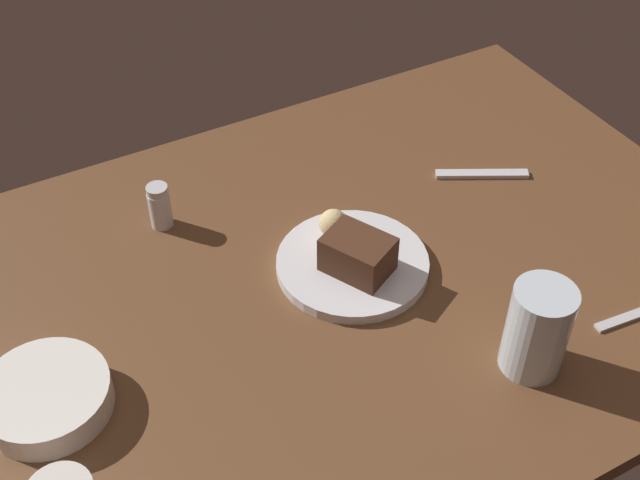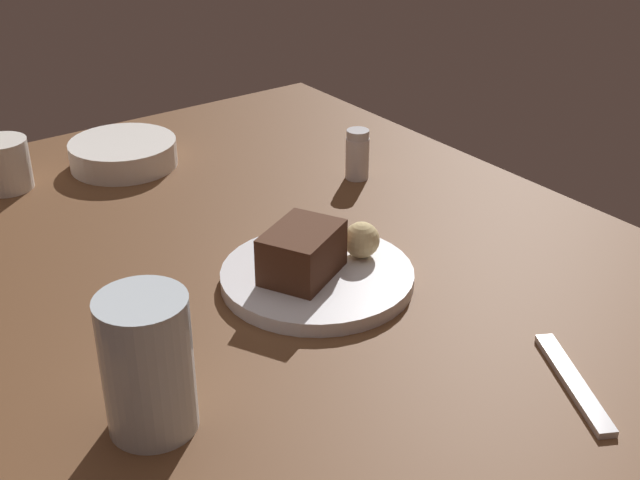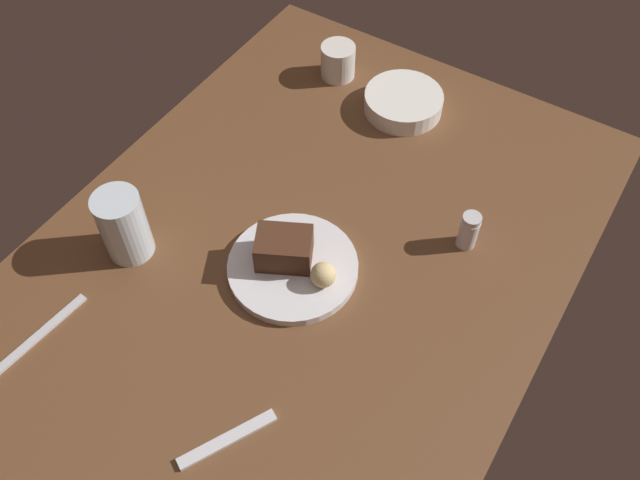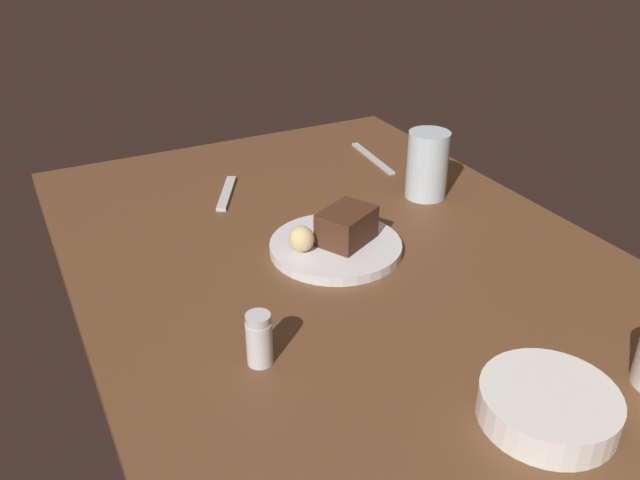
{
  "view_description": "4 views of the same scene",
  "coord_description": "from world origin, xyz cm",
  "px_view_note": "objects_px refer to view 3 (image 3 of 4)",
  "views": [
    {
      "loc": [
        42.28,
        71.49,
        86.53
      ],
      "look_at": [
        1.46,
        -3.43,
        7.89
      ],
      "focal_mm": 46.49,
      "sensor_mm": 36.0,
      "label": 1
    },
    {
      "loc": [
        -68.63,
        47.42,
        52.16
      ],
      "look_at": [
        -0.4,
        -2.42,
        7.15
      ],
      "focal_mm": 47.23,
      "sensor_mm": 36.0,
      "label": 2
    },
    {
      "loc": [
        -54.02,
        -38.8,
        96.95
      ],
      "look_at": [
        2.84,
        -2.73,
        7.08
      ],
      "focal_mm": 38.06,
      "sensor_mm": 36.0,
      "label": 3
    },
    {
      "loc": [
        79.52,
        -45.57,
        56.73
      ],
      "look_at": [
        -3.41,
        -2.98,
        5.15
      ],
      "focal_mm": 36.47,
      "sensor_mm": 36.0,
      "label": 4
    }
  ],
  "objects_px": {
    "bread_roll": "(323,275)",
    "coffee_cup": "(338,61)",
    "butter_knife": "(37,337)",
    "salt_shaker": "(469,231)",
    "chocolate_cake_slice": "(284,248)",
    "dessert_plate": "(293,267)",
    "water_glass": "(123,225)",
    "dessert_spoon": "(228,439)",
    "side_bowl": "(403,102)"
  },
  "relations": [
    {
      "from": "chocolate_cake_slice",
      "to": "salt_shaker",
      "type": "bearing_deg",
      "value": -49.67
    },
    {
      "from": "butter_knife",
      "to": "salt_shaker",
      "type": "bearing_deg",
      "value": 142.73
    },
    {
      "from": "coffee_cup",
      "to": "butter_knife",
      "type": "bearing_deg",
      "value": 175.1
    },
    {
      "from": "bread_roll",
      "to": "coffee_cup",
      "type": "relative_size",
      "value": 0.59
    },
    {
      "from": "butter_knife",
      "to": "dessert_spoon",
      "type": "bearing_deg",
      "value": 100.15
    },
    {
      "from": "salt_shaker",
      "to": "dessert_spoon",
      "type": "distance_m",
      "value": 0.52
    },
    {
      "from": "water_glass",
      "to": "dessert_spoon",
      "type": "bearing_deg",
      "value": -117.95
    },
    {
      "from": "bread_roll",
      "to": "water_glass",
      "type": "distance_m",
      "value": 0.34
    },
    {
      "from": "chocolate_cake_slice",
      "to": "water_glass",
      "type": "bearing_deg",
      "value": 115.53
    },
    {
      "from": "chocolate_cake_slice",
      "to": "dessert_spoon",
      "type": "distance_m",
      "value": 0.32
    },
    {
      "from": "salt_shaker",
      "to": "coffee_cup",
      "type": "xyz_separation_m",
      "value": [
        0.26,
        0.42,
        -0.0
      ]
    },
    {
      "from": "side_bowl",
      "to": "coffee_cup",
      "type": "height_order",
      "value": "coffee_cup"
    },
    {
      "from": "water_glass",
      "to": "butter_knife",
      "type": "height_order",
      "value": "water_glass"
    },
    {
      "from": "water_glass",
      "to": "coffee_cup",
      "type": "relative_size",
      "value": 1.81
    },
    {
      "from": "dessert_plate",
      "to": "coffee_cup",
      "type": "relative_size",
      "value": 3.04
    },
    {
      "from": "dessert_plate",
      "to": "salt_shaker",
      "type": "height_order",
      "value": "salt_shaker"
    },
    {
      "from": "bread_roll",
      "to": "water_glass",
      "type": "bearing_deg",
      "value": 108.82
    },
    {
      "from": "bread_roll",
      "to": "coffee_cup",
      "type": "bearing_deg",
      "value": 28.95
    },
    {
      "from": "butter_knife",
      "to": "chocolate_cake_slice",
      "type": "bearing_deg",
      "value": 148.06
    },
    {
      "from": "bread_roll",
      "to": "coffee_cup",
      "type": "xyz_separation_m",
      "value": [
        0.47,
        0.26,
        -0.0
      ]
    },
    {
      "from": "coffee_cup",
      "to": "dessert_spoon",
      "type": "bearing_deg",
      "value": -159.58
    },
    {
      "from": "water_glass",
      "to": "coffee_cup",
      "type": "xyz_separation_m",
      "value": [
        0.58,
        -0.06,
        -0.03
      ]
    },
    {
      "from": "salt_shaker",
      "to": "water_glass",
      "type": "height_order",
      "value": "water_glass"
    },
    {
      "from": "chocolate_cake_slice",
      "to": "bread_roll",
      "type": "height_order",
      "value": "chocolate_cake_slice"
    },
    {
      "from": "dessert_plate",
      "to": "dessert_spoon",
      "type": "bearing_deg",
      "value": -163.94
    },
    {
      "from": "water_glass",
      "to": "butter_knife",
      "type": "xyz_separation_m",
      "value": [
        -0.21,
        0.01,
        -0.06
      ]
    },
    {
      "from": "butter_knife",
      "to": "side_bowl",
      "type": "bearing_deg",
      "value": 168.42
    },
    {
      "from": "dessert_plate",
      "to": "chocolate_cake_slice",
      "type": "bearing_deg",
      "value": 80.28
    },
    {
      "from": "dessert_spoon",
      "to": "chocolate_cake_slice",
      "type": "bearing_deg",
      "value": 47.16
    },
    {
      "from": "dessert_plate",
      "to": "butter_knife",
      "type": "distance_m",
      "value": 0.42
    },
    {
      "from": "side_bowl",
      "to": "dessert_spoon",
      "type": "height_order",
      "value": "side_bowl"
    },
    {
      "from": "chocolate_cake_slice",
      "to": "coffee_cup",
      "type": "xyz_separation_m",
      "value": [
        0.46,
        0.18,
        -0.01
      ]
    },
    {
      "from": "salt_shaker",
      "to": "chocolate_cake_slice",
      "type": "bearing_deg",
      "value": 130.33
    },
    {
      "from": "bread_roll",
      "to": "side_bowl",
      "type": "relative_size",
      "value": 0.27
    },
    {
      "from": "dessert_plate",
      "to": "salt_shaker",
      "type": "bearing_deg",
      "value": -46.98
    },
    {
      "from": "dessert_plate",
      "to": "coffee_cup",
      "type": "distance_m",
      "value": 0.51
    },
    {
      "from": "side_bowl",
      "to": "dessert_spoon",
      "type": "distance_m",
      "value": 0.75
    },
    {
      "from": "dessert_plate",
      "to": "salt_shaker",
      "type": "xyz_separation_m",
      "value": [
        0.21,
        -0.22,
        0.03
      ]
    },
    {
      "from": "chocolate_cake_slice",
      "to": "coffee_cup",
      "type": "height_order",
      "value": "same"
    },
    {
      "from": "dessert_spoon",
      "to": "butter_knife",
      "type": "xyz_separation_m",
      "value": [
        -0.03,
        0.35,
        -0.0
      ]
    },
    {
      "from": "chocolate_cake_slice",
      "to": "coffee_cup",
      "type": "distance_m",
      "value": 0.5
    },
    {
      "from": "chocolate_cake_slice",
      "to": "butter_knife",
      "type": "relative_size",
      "value": 0.48
    },
    {
      "from": "dessert_plate",
      "to": "butter_knife",
      "type": "bearing_deg",
      "value": 140.39
    },
    {
      "from": "bread_roll",
      "to": "salt_shaker",
      "type": "xyz_separation_m",
      "value": [
        0.21,
        -0.16,
        -0.0
      ]
    },
    {
      "from": "coffee_cup",
      "to": "dessert_spoon",
      "type": "height_order",
      "value": "coffee_cup"
    },
    {
      "from": "salt_shaker",
      "to": "dessert_plate",
      "type": "bearing_deg",
      "value": 133.02
    },
    {
      "from": "side_bowl",
      "to": "butter_knife",
      "type": "bearing_deg",
      "value": 163.0
    },
    {
      "from": "dessert_plate",
      "to": "butter_knife",
      "type": "xyz_separation_m",
      "value": [
        -0.32,
        0.27,
        -0.01
      ]
    },
    {
      "from": "bread_roll",
      "to": "salt_shaker",
      "type": "relative_size",
      "value": 0.58
    },
    {
      "from": "bread_roll",
      "to": "dessert_spoon",
      "type": "distance_m",
      "value": 0.29
    }
  ]
}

